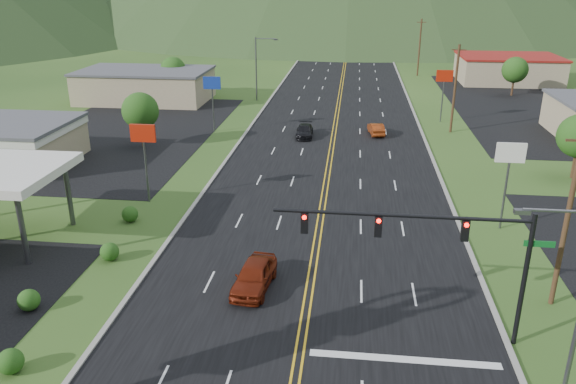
# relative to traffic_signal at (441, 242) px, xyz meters

# --- Properties ---
(traffic_signal) EXTENTS (13.10, 0.43, 7.00)m
(traffic_signal) POSITION_rel_traffic_signal_xyz_m (0.00, 0.00, 0.00)
(traffic_signal) COLOR black
(traffic_signal) RESTS_ON ground
(streetlight_east) EXTENTS (3.28, 0.25, 9.00)m
(streetlight_east) POSITION_rel_traffic_signal_xyz_m (4.70, -4.00, -0.15)
(streetlight_east) COLOR #59595E
(streetlight_east) RESTS_ON ground
(streetlight_west) EXTENTS (3.28, 0.25, 9.00)m
(streetlight_west) POSITION_rel_traffic_signal_xyz_m (-18.16, 56.00, -0.15)
(streetlight_west) COLOR #59595E
(streetlight_west) RESTS_ON ground
(building_west_far) EXTENTS (18.40, 11.40, 4.50)m
(building_west_far) POSITION_rel_traffic_signal_xyz_m (-34.48, 54.00, -3.07)
(building_west_far) COLOR tan
(building_west_far) RESTS_ON ground
(building_east_far) EXTENTS (16.40, 12.40, 4.50)m
(building_east_far) POSITION_rel_traffic_signal_xyz_m (21.52, 76.00, -3.07)
(building_east_far) COLOR tan
(building_east_far) RESTS_ON ground
(pole_sign_west_a) EXTENTS (2.00, 0.18, 6.40)m
(pole_sign_west_a) POSITION_rel_traffic_signal_xyz_m (-20.48, 16.00, -0.28)
(pole_sign_west_a) COLOR #59595E
(pole_sign_west_a) RESTS_ON ground
(pole_sign_west_b) EXTENTS (2.00, 0.18, 6.40)m
(pole_sign_west_b) POSITION_rel_traffic_signal_xyz_m (-20.48, 38.00, -0.28)
(pole_sign_west_b) COLOR #59595E
(pole_sign_west_b) RESTS_ON ground
(pole_sign_east_a) EXTENTS (2.00, 0.18, 6.40)m
(pole_sign_east_a) POSITION_rel_traffic_signal_xyz_m (6.52, 14.00, -0.28)
(pole_sign_east_a) COLOR #59595E
(pole_sign_east_a) RESTS_ON ground
(pole_sign_east_b) EXTENTS (2.00, 0.18, 6.40)m
(pole_sign_east_b) POSITION_rel_traffic_signal_xyz_m (6.52, 46.00, -0.28)
(pole_sign_east_b) COLOR #59595E
(pole_sign_east_b) RESTS_ON ground
(tree_west_a) EXTENTS (3.84, 3.84, 5.82)m
(tree_west_a) POSITION_rel_traffic_signal_xyz_m (-26.48, 31.00, -1.44)
(tree_west_a) COLOR #382314
(tree_west_a) RESTS_ON ground
(tree_west_b) EXTENTS (3.84, 3.84, 5.82)m
(tree_west_b) POSITION_rel_traffic_signal_xyz_m (-31.48, 58.00, -1.44)
(tree_west_b) COLOR #382314
(tree_west_b) RESTS_ON ground
(tree_east_b) EXTENTS (3.84, 3.84, 5.82)m
(tree_east_b) POSITION_rel_traffic_signal_xyz_m (19.52, 64.00, -1.44)
(tree_east_b) COLOR #382314
(tree_east_b) RESTS_ON ground
(utility_pole_a) EXTENTS (1.60, 0.28, 10.00)m
(utility_pole_a) POSITION_rel_traffic_signal_xyz_m (7.02, 4.00, -0.20)
(utility_pole_a) COLOR #382314
(utility_pole_a) RESTS_ON ground
(utility_pole_b) EXTENTS (1.60, 0.28, 10.00)m
(utility_pole_b) POSITION_rel_traffic_signal_xyz_m (7.02, 41.00, -0.20)
(utility_pole_b) COLOR #382314
(utility_pole_b) RESTS_ON ground
(utility_pole_c) EXTENTS (1.60, 0.28, 10.00)m
(utility_pole_c) POSITION_rel_traffic_signal_xyz_m (7.02, 81.00, -0.20)
(utility_pole_c) COLOR #382314
(utility_pole_c) RESTS_ON ground
(utility_pole_d) EXTENTS (1.60, 0.28, 10.00)m
(utility_pole_d) POSITION_rel_traffic_signal_xyz_m (7.02, 121.00, -0.20)
(utility_pole_d) COLOR #382314
(utility_pole_d) RESTS_ON ground
(car_red_near) EXTENTS (2.39, 4.96, 1.63)m
(car_red_near) POSITION_rel_traffic_signal_xyz_m (-9.68, 3.63, -4.51)
(car_red_near) COLOR #661C0B
(car_red_near) RESTS_ON ground
(car_dark_mid) EXTENTS (1.97, 4.55, 1.30)m
(car_dark_mid) POSITION_rel_traffic_signal_xyz_m (-9.73, 36.88, -4.68)
(car_dark_mid) COLOR black
(car_dark_mid) RESTS_ON ground
(car_red_far) EXTENTS (2.01, 4.21, 1.33)m
(car_red_far) POSITION_rel_traffic_signal_xyz_m (-1.67, 38.76, -4.66)
(car_red_far) COLOR maroon
(car_red_far) RESTS_ON ground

